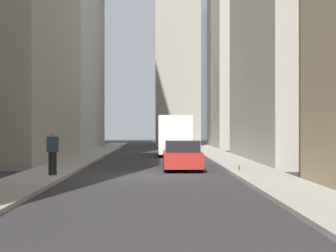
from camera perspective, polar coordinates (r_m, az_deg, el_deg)
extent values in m
plane|color=#302D30|center=(24.01, -1.60, -5.01)|extent=(135.00, 135.00, 0.00)
cube|color=#A8A399|center=(24.47, -12.24, -4.75)|extent=(90.00, 2.20, 0.14)
cube|color=#A8A399|center=(24.37, 9.08, -4.77)|extent=(90.00, 2.20, 0.14)
cube|color=#A8A091|center=(36.46, 15.87, 12.04)|extent=(16.57, 10.00, 19.44)
cube|color=#A8A091|center=(57.00, 9.56, 7.58)|extent=(12.28, 10.00, 19.35)
cube|color=#B7B2A5|center=(54.10, -12.67, 7.59)|extent=(19.49, 10.00, 18.58)
cube|color=gray|center=(60.66, 0.95, 6.51)|extent=(4.65, 4.65, 18.07)
cube|color=silver|center=(39.51, 0.67, -0.84)|extent=(4.60, 2.25, 2.60)
cube|color=#38383D|center=(42.71, 0.55, -1.26)|extent=(1.90, 2.25, 1.90)
cube|color=black|center=(42.71, 0.55, -0.45)|extent=(1.92, 2.09, 0.64)
cylinder|color=black|center=(42.77, 1.87, -2.26)|extent=(0.88, 0.28, 0.88)
cylinder|color=black|center=(42.72, -0.78, -2.27)|extent=(0.88, 0.28, 0.88)
cylinder|color=black|center=(38.18, 2.21, -2.52)|extent=(0.88, 0.28, 0.88)
cylinder|color=black|center=(38.12, -0.75, -2.53)|extent=(0.88, 0.28, 0.88)
cube|color=maroon|center=(27.18, 1.43, -3.32)|extent=(4.30, 1.78, 0.70)
cube|color=black|center=(26.95, 1.45, -2.03)|extent=(2.10, 1.58, 0.54)
cylinder|color=black|center=(28.58, 2.88, -3.58)|extent=(0.64, 0.22, 0.64)
cylinder|color=black|center=(28.51, -0.25, -3.59)|extent=(0.64, 0.22, 0.64)
cylinder|color=black|center=(25.89, 3.28, -3.94)|extent=(0.64, 0.22, 0.64)
cylinder|color=black|center=(25.82, -0.18, -3.95)|extent=(0.64, 0.22, 0.64)
cylinder|color=black|center=(23.17, -11.27, -3.70)|extent=(0.16, 0.16, 0.92)
cylinder|color=black|center=(23.20, -11.69, -3.69)|extent=(0.16, 0.16, 0.92)
cube|color=navy|center=(23.15, -11.48, -1.81)|extent=(0.26, 0.44, 0.61)
sphere|color=tan|center=(23.14, -11.48, -0.68)|extent=(0.22, 0.22, 0.22)
cylinder|color=brown|center=(25.38, 7.15, -4.20)|extent=(0.07, 0.07, 0.20)
cylinder|color=brown|center=(25.37, 7.15, -3.89)|extent=(0.03, 0.03, 0.07)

